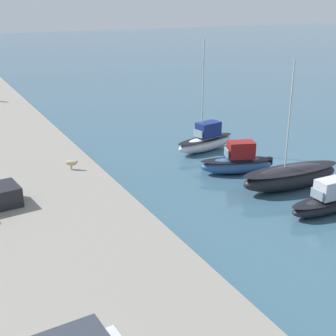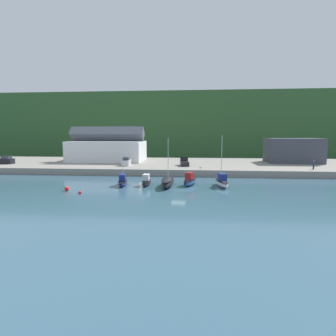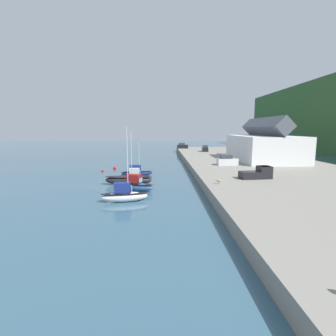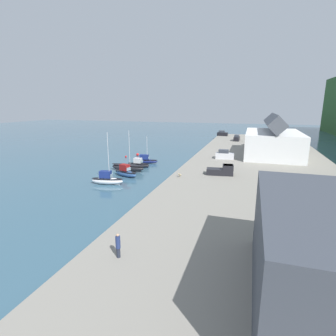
{
  "view_description": "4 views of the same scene",
  "coord_description": "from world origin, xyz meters",
  "px_view_note": "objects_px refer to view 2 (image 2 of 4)",
  "views": [
    {
      "loc": [
        -24.56,
        22.82,
        12.28
      ],
      "look_at": [
        -0.24,
        10.29,
        2.28
      ],
      "focal_mm": 50.0,
      "sensor_mm": 36.0,
      "label": 1
    },
    {
      "loc": [
        1.99,
        -44.7,
        9.43
      ],
      "look_at": [
        -2.63,
        8.94,
        2.48
      ],
      "focal_mm": 28.0,
      "sensor_mm": 36.0,
      "label": 2
    },
    {
      "loc": [
        39.62,
        7.37,
        9.06
      ],
      "look_at": [
        -3.53,
        8.31,
        2.56
      ],
      "focal_mm": 28.0,
      "sensor_mm": 36.0,
      "label": 3
    },
    {
      "loc": [
        47.13,
        26.65,
        13.87
      ],
      "look_at": [
        -0.95,
        11.27,
        1.64
      ],
      "focal_mm": 28.0,
      "sensor_mm": 36.0,
      "label": 4
    }
  ],
  "objects_px": {
    "moored_boat_3": "(190,181)",
    "mooring_buoy_1": "(80,192)",
    "parked_car_3": "(6,160)",
    "dog_on_quay": "(201,167)",
    "parked_car_2": "(126,162)",
    "pickup_truck_0": "(184,162)",
    "moored_boat_1": "(146,181)",
    "mooring_buoy_0": "(67,189)",
    "moored_boat_2": "(168,182)",
    "person_on_quay": "(314,165)",
    "moored_boat_4": "(222,182)",
    "moored_boat_0": "(123,181)"
  },
  "relations": [
    {
      "from": "mooring_buoy_0",
      "to": "mooring_buoy_1",
      "type": "xyz_separation_m",
      "value": [
        3.17,
        -2.02,
        -0.12
      ]
    },
    {
      "from": "moored_boat_3",
      "to": "parked_car_3",
      "type": "distance_m",
      "value": 53.05
    },
    {
      "from": "parked_car_2",
      "to": "person_on_quay",
      "type": "height_order",
      "value": "parked_car_2"
    },
    {
      "from": "parked_car_3",
      "to": "dog_on_quay",
      "type": "relative_size",
      "value": 5.28
    },
    {
      "from": "parked_car_3",
      "to": "pickup_truck_0",
      "type": "xyz_separation_m",
      "value": [
        48.24,
        0.32,
        -0.1
      ]
    },
    {
      "from": "moored_boat_3",
      "to": "mooring_buoy_1",
      "type": "xyz_separation_m",
      "value": [
        -17.4,
        -8.7,
        -0.63
      ]
    },
    {
      "from": "moored_boat_3",
      "to": "parked_car_2",
      "type": "relative_size",
      "value": 1.32
    },
    {
      "from": "moored_boat_2",
      "to": "person_on_quay",
      "type": "height_order",
      "value": "moored_boat_2"
    },
    {
      "from": "moored_boat_2",
      "to": "moored_boat_3",
      "type": "relative_size",
      "value": 1.53
    },
    {
      "from": "moored_boat_1",
      "to": "pickup_truck_0",
      "type": "bearing_deg",
      "value": 71.55
    },
    {
      "from": "moored_boat_4",
      "to": "parked_car_2",
      "type": "xyz_separation_m",
      "value": [
        -22.08,
        18.31,
        1.5
      ]
    },
    {
      "from": "moored_boat_4",
      "to": "dog_on_quay",
      "type": "height_order",
      "value": "moored_boat_4"
    },
    {
      "from": "moored_boat_0",
      "to": "dog_on_quay",
      "type": "bearing_deg",
      "value": 31.39
    },
    {
      "from": "parked_car_2",
      "to": "mooring_buoy_1",
      "type": "xyz_separation_m",
      "value": [
        -1.06,
        -26.21,
        -2.16
      ]
    },
    {
      "from": "moored_boat_0",
      "to": "mooring_buoy_1",
      "type": "xyz_separation_m",
      "value": [
        -4.91,
        -7.68,
        -0.5
      ]
    },
    {
      "from": "parked_car_2",
      "to": "pickup_truck_0",
      "type": "xyz_separation_m",
      "value": [
        14.83,
        1.14,
        -0.1
      ]
    },
    {
      "from": "moored_boat_0",
      "to": "moored_boat_2",
      "type": "distance_m",
      "value": 8.48
    },
    {
      "from": "moored_boat_2",
      "to": "parked_car_3",
      "type": "bearing_deg",
      "value": 159.29
    },
    {
      "from": "person_on_quay",
      "to": "mooring_buoy_1",
      "type": "xyz_separation_m",
      "value": [
        -45.29,
        -22.1,
        -2.34
      ]
    },
    {
      "from": "moored_boat_3",
      "to": "mooring_buoy_1",
      "type": "height_order",
      "value": "moored_boat_3"
    },
    {
      "from": "moored_boat_1",
      "to": "parked_car_3",
      "type": "height_order",
      "value": "parked_car_3"
    },
    {
      "from": "moored_boat_1",
      "to": "parked_car_3",
      "type": "distance_m",
      "value": 45.89
    },
    {
      "from": "moored_boat_3",
      "to": "moored_boat_4",
      "type": "distance_m",
      "value": 5.8
    },
    {
      "from": "parked_car_3",
      "to": "pickup_truck_0",
      "type": "distance_m",
      "value": 48.24
    },
    {
      "from": "moored_boat_0",
      "to": "person_on_quay",
      "type": "xyz_separation_m",
      "value": [
        40.39,
        14.42,
        1.84
      ]
    },
    {
      "from": "moored_boat_4",
      "to": "person_on_quay",
      "type": "height_order",
      "value": "moored_boat_4"
    },
    {
      "from": "moored_boat_4",
      "to": "moored_boat_3",
      "type": "bearing_deg",
      "value": 161.75
    },
    {
      "from": "moored_boat_3",
      "to": "mooring_buoy_0",
      "type": "relative_size",
      "value": 7.68
    },
    {
      "from": "moored_boat_1",
      "to": "moored_boat_2",
      "type": "relative_size",
      "value": 0.59
    },
    {
      "from": "moored_boat_3",
      "to": "moored_boat_4",
      "type": "height_order",
      "value": "moored_boat_4"
    },
    {
      "from": "moored_boat_4",
      "to": "mooring_buoy_1",
      "type": "bearing_deg",
      "value": -171.53
    },
    {
      "from": "dog_on_quay",
      "to": "parked_car_3",
      "type": "bearing_deg",
      "value": 30.79
    },
    {
      "from": "moored_boat_1",
      "to": "moored_boat_2",
      "type": "xyz_separation_m",
      "value": [
        4.04,
        -0.76,
        0.1
      ]
    },
    {
      "from": "parked_car_3",
      "to": "moored_boat_1",
      "type": "bearing_deg",
      "value": -110.96
    },
    {
      "from": "moored_boat_3",
      "to": "moored_boat_0",
      "type": "bearing_deg",
      "value": -156.28
    },
    {
      "from": "moored_boat_4",
      "to": "mooring_buoy_0",
      "type": "xyz_separation_m",
      "value": [
        -26.32,
        -5.89,
        -0.54
      ]
    },
    {
      "from": "moored_boat_2",
      "to": "moored_boat_4",
      "type": "bearing_deg",
      "value": 7.1
    },
    {
      "from": "moored_boat_0",
      "to": "mooring_buoy_0",
      "type": "xyz_separation_m",
      "value": [
        -8.08,
        -5.66,
        -0.38
      ]
    },
    {
      "from": "moored_boat_4",
      "to": "person_on_quay",
      "type": "distance_m",
      "value": 26.36
    },
    {
      "from": "mooring_buoy_0",
      "to": "mooring_buoy_1",
      "type": "relative_size",
      "value": 1.48
    },
    {
      "from": "parked_car_3",
      "to": "person_on_quay",
      "type": "relative_size",
      "value": 2.01
    },
    {
      "from": "moored_boat_0",
      "to": "parked_car_3",
      "type": "height_order",
      "value": "moored_boat_0"
    },
    {
      "from": "moored_boat_4",
      "to": "pickup_truck_0",
      "type": "height_order",
      "value": "moored_boat_4"
    },
    {
      "from": "person_on_quay",
      "to": "dog_on_quay",
      "type": "distance_m",
      "value": 25.55
    },
    {
      "from": "moored_boat_0",
      "to": "moored_boat_4",
      "type": "relative_size",
      "value": 0.71
    },
    {
      "from": "person_on_quay",
      "to": "mooring_buoy_0",
      "type": "relative_size",
      "value": 2.89
    },
    {
      "from": "person_on_quay",
      "to": "mooring_buoy_0",
      "type": "distance_m",
      "value": 52.51
    },
    {
      "from": "moored_boat_1",
      "to": "parked_car_3",
      "type": "xyz_separation_m",
      "value": [
        -41.69,
        19.11,
        1.65
      ]
    },
    {
      "from": "moored_boat_1",
      "to": "mooring_buoy_0",
      "type": "relative_size",
      "value": 6.89
    },
    {
      "from": "moored_boat_1",
      "to": "pickup_truck_0",
      "type": "height_order",
      "value": "pickup_truck_0"
    }
  ]
}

